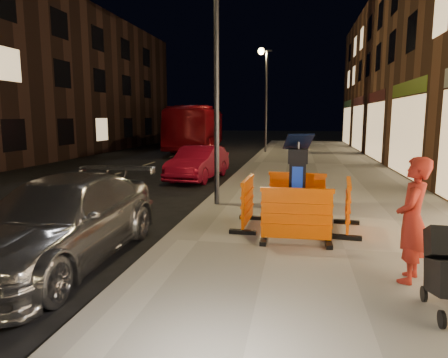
% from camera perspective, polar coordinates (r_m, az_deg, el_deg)
% --- Properties ---
extents(ground_plane, '(120.00, 120.00, 0.00)m').
position_cam_1_polar(ground_plane, '(7.26, -7.78, -9.65)').
color(ground_plane, black).
rests_on(ground_plane, ground).
extents(sidewalk, '(6.00, 60.00, 0.15)m').
position_cam_1_polar(sidewalk, '(6.94, 16.86, -10.18)').
color(sidewalk, gray).
rests_on(sidewalk, ground).
extents(kerb, '(0.30, 60.00, 0.15)m').
position_cam_1_polar(kerb, '(7.23, -7.79, -9.09)').
color(kerb, slate).
rests_on(kerb, ground).
extents(parking_kiosk, '(0.58, 0.58, 1.73)m').
position_cam_1_polar(parking_kiosk, '(7.74, 10.40, -0.80)').
color(parking_kiosk, black).
rests_on(parking_kiosk, sidewalk).
extents(barrier_front, '(1.25, 0.53, 0.96)m').
position_cam_1_polar(barrier_front, '(6.89, 10.29, -5.25)').
color(barrier_front, '#FF5B00').
rests_on(barrier_front, sidewalk).
extents(barrier_back, '(1.29, 0.65, 0.96)m').
position_cam_1_polar(barrier_back, '(8.74, 10.36, -2.23)').
color(barrier_back, '#FF5B00').
rests_on(barrier_back, sidewalk).
extents(barrier_kerbside, '(0.55, 1.25, 0.96)m').
position_cam_1_polar(barrier_kerbside, '(7.87, 3.38, -3.34)').
color(barrier_kerbside, '#FF5B00').
rests_on(barrier_kerbside, sidewalk).
extents(barrier_bldgside, '(0.63, 1.28, 0.96)m').
position_cam_1_polar(barrier_bldgside, '(7.87, 17.27, -3.73)').
color(barrier_bldgside, '#FF5B00').
rests_on(barrier_bldgside, sidewalk).
extents(car_silver, '(1.89, 4.59, 1.33)m').
position_cam_1_polar(car_silver, '(7.04, -22.07, -10.84)').
color(car_silver, '#9F9FA4').
rests_on(car_silver, ground).
extents(car_red, '(1.68, 3.85, 1.23)m').
position_cam_1_polar(car_red, '(14.79, -3.63, -0.06)').
color(car_red, maroon).
rests_on(car_red, ground).
extents(bus_doubledecker, '(3.56, 11.00, 3.01)m').
position_cam_1_polar(bus_doubledecker, '(28.20, -3.85, 4.21)').
color(bus_doubledecker, maroon).
rests_on(bus_doubledecker, ground).
extents(man, '(0.60, 0.71, 1.65)m').
position_cam_1_polar(man, '(5.74, 25.32, -5.31)').
color(man, maroon).
rests_on(man, sidewalk).
extents(street_lamp_mid, '(0.12, 0.12, 6.00)m').
position_cam_1_polar(street_lamp_mid, '(9.76, -1.07, 13.91)').
color(street_lamp_mid, '#3F3F44').
rests_on(street_lamp_mid, sidewalk).
extents(street_lamp_far, '(0.12, 0.12, 6.00)m').
position_cam_1_polar(street_lamp_far, '(24.62, 6.06, 10.84)').
color(street_lamp_far, '#3F3F44').
rests_on(street_lamp_far, sidewalk).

